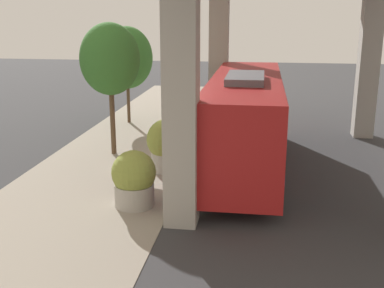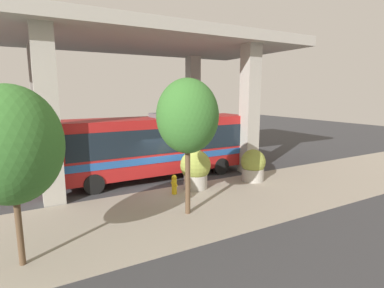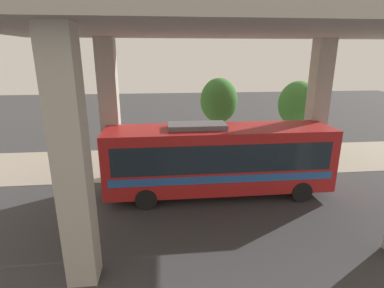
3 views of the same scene
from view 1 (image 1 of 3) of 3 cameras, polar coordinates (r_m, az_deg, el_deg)
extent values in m
plane|color=#38383A|center=(19.11, 0.02, -2.33)|extent=(80.00, 80.00, 0.00)
cube|color=gray|center=(19.74, -8.63, -1.89)|extent=(6.00, 40.00, 0.02)
cube|color=#ADA89E|center=(12.83, -1.31, 6.49)|extent=(0.90, 0.90, 7.68)
cube|color=#ADA89E|center=(23.70, 3.19, 10.60)|extent=(0.90, 0.90, 7.68)
cube|color=#ADA89E|center=(24.10, 20.25, 9.77)|extent=(0.90, 0.90, 7.68)
cube|color=#B21E1E|center=(18.28, 6.33, 3.14)|extent=(2.56, 11.03, 3.04)
cube|color=#19232D|center=(18.21, 6.37, 4.26)|extent=(2.60, 10.15, 1.34)
cube|color=#2659A5|center=(18.42, 6.28, 1.30)|extent=(2.60, 10.48, 0.36)
cube|color=slate|center=(16.91, 6.36, 7.78)|extent=(1.28, 2.76, 0.24)
cylinder|color=black|center=(22.44, 3.54, 1.67)|extent=(0.28, 1.00, 1.00)
cylinder|color=black|center=(22.37, 9.67, 1.43)|extent=(0.28, 1.00, 1.00)
cylinder|color=black|center=(15.34, 1.17, -4.91)|extent=(0.28, 1.00, 1.00)
cylinder|color=black|center=(15.25, 10.17, -5.28)|extent=(0.28, 1.00, 1.00)
cylinder|color=gold|center=(19.48, -3.00, -0.81)|extent=(0.25, 0.25, 0.78)
sphere|color=gold|center=(19.35, -3.02, 0.52)|extent=(0.24, 0.24, 0.24)
cylinder|color=gold|center=(19.48, -3.55, -0.45)|extent=(0.15, 0.11, 0.11)
cylinder|color=gold|center=(19.41, -2.46, -0.50)|extent=(0.15, 0.11, 0.11)
cylinder|color=#ADA89E|center=(15.04, -6.83, -6.02)|extent=(1.22, 1.22, 0.72)
sphere|color=olive|center=(14.79, -6.92, -3.37)|extent=(1.37, 1.37, 1.37)
sphere|color=#BF334C|center=(14.71, -6.44, -4.31)|extent=(0.43, 0.43, 0.43)
cylinder|color=#ADA89E|center=(18.15, -2.89, -2.00)|extent=(1.22, 1.22, 0.80)
sphere|color=olive|center=(17.92, -2.92, 0.53)|extent=(1.56, 1.56, 1.56)
sphere|color=#993F8C|center=(17.84, -2.51, -0.39)|extent=(0.43, 0.43, 0.43)
cylinder|color=brown|center=(20.27, -9.41, 3.26)|extent=(0.21, 0.21, 3.25)
ellipsoid|color=#38722D|center=(19.91, -9.71, 9.89)|extent=(2.42, 2.42, 2.91)
cylinder|color=brown|center=(26.13, -7.55, 5.41)|extent=(0.17, 0.17, 2.68)
ellipsoid|color=#38722D|center=(25.85, -7.72, 10.11)|extent=(2.71, 2.71, 3.25)
camera|label=2|loc=(29.29, -26.12, 12.03)|focal=28.00mm
camera|label=3|loc=(20.07, 51.17, 12.87)|focal=28.00mm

